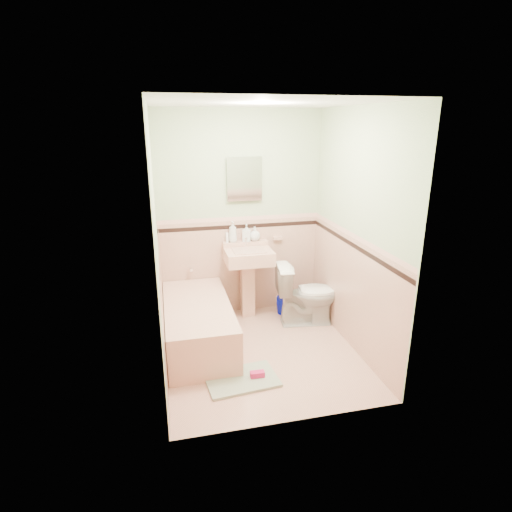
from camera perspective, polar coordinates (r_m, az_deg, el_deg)
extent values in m
plane|color=#DDA790|center=(4.52, 0.74, -13.11)|extent=(2.20, 2.20, 0.00)
plane|color=white|center=(3.88, 0.90, 20.39)|extent=(2.20, 2.20, 0.00)
plane|color=#F9E8CB|center=(5.07, -2.20, 5.56)|extent=(2.50, 0.00, 2.50)
plane|color=#F9E8CB|center=(3.02, 5.86, -3.12)|extent=(2.50, 0.00, 2.50)
plane|color=#F9E8CB|center=(3.92, -13.54, 1.37)|extent=(0.00, 2.50, 2.50)
plane|color=#F9E8CB|center=(4.37, 13.66, 3.06)|extent=(0.00, 2.50, 2.50)
plane|color=#DFAB96|center=(5.24, -2.09, -1.43)|extent=(2.00, 0.00, 2.00)
plane|color=#DFAB96|center=(3.32, 5.43, -13.58)|extent=(2.00, 0.00, 2.00)
plane|color=#DFAB96|center=(4.14, -12.72, -7.28)|extent=(0.00, 2.20, 2.20)
plane|color=#DFAB96|center=(4.57, 12.94, -4.85)|extent=(0.00, 2.20, 2.20)
plane|color=black|center=(5.08, -2.15, 4.09)|extent=(2.00, 0.00, 2.00)
plane|color=black|center=(3.09, 5.68, -5.26)|extent=(2.00, 0.00, 2.00)
plane|color=black|center=(3.95, -13.15, -0.42)|extent=(0.00, 2.20, 2.20)
plane|color=black|center=(4.40, 13.33, 1.41)|extent=(0.00, 2.20, 2.20)
plane|color=#DDA898|center=(5.06, -2.16, 5.19)|extent=(2.00, 0.00, 2.00)
plane|color=#DDA898|center=(3.05, 5.73, -3.53)|extent=(2.00, 0.00, 2.00)
plane|color=#DDA898|center=(3.92, -13.25, 0.97)|extent=(0.00, 2.20, 2.20)
plane|color=#DDA898|center=(4.37, 13.42, 2.67)|extent=(0.00, 2.20, 2.20)
cube|color=#D8A18A|center=(4.61, -7.98, -9.46)|extent=(0.70, 1.50, 0.45)
cylinder|color=silver|center=(5.11, -8.96, -1.77)|extent=(0.04, 0.12, 0.04)
cylinder|color=silver|center=(5.06, -1.39, 2.04)|extent=(0.02, 0.02, 0.10)
cube|color=white|center=(4.97, -1.62, 10.59)|extent=(0.38, 0.04, 0.48)
cube|color=#D8A18A|center=(5.21, 3.00, 2.50)|extent=(0.11, 0.06, 0.04)
imported|color=#B2B2B2|center=(5.04, -3.23, 3.36)|extent=(0.11, 0.11, 0.26)
imported|color=#B2B2B2|center=(5.07, -1.32, 3.23)|extent=(0.12, 0.12, 0.21)
imported|color=#B2B2B2|center=(5.10, -0.18, 3.09)|extent=(0.15, 0.15, 0.17)
cylinder|color=white|center=(5.04, -4.02, 2.55)|extent=(0.04, 0.04, 0.12)
imported|color=white|center=(5.02, 7.07, -5.20)|extent=(0.78, 0.51, 0.75)
cube|color=gray|center=(4.09, -2.00, -16.63)|extent=(0.71, 0.51, 0.03)
cube|color=#BF1E59|center=(4.08, 0.19, -16.00)|extent=(0.14, 0.07, 0.05)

